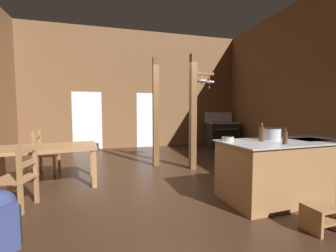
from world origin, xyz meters
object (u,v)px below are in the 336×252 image
(dining_table, at_px, (47,151))
(stockpot_on_counter, at_px, (272,134))
(stove_range, at_px, (222,134))
(ladderback_chair_by_post, at_px, (18,177))
(kitchen_island, at_px, (287,169))
(backpack, at_px, (1,218))
(bottle_tall_on_counter, at_px, (262,134))
(bottle_short_on_counter, at_px, (285,137))
(ladderback_chair_near_window, at_px, (44,153))
(step_stool, at_px, (321,215))
(mixing_bowl_on_counter, at_px, (228,139))

(dining_table, distance_m, stockpot_on_counter, 3.93)
(dining_table, bearing_deg, stockpot_on_counter, -20.20)
(stove_range, relative_size, ladderback_chair_by_post, 1.39)
(ladderback_chair_by_post, xyz_separation_m, stockpot_on_counter, (3.81, -0.45, 0.56))
(kitchen_island, height_order, stove_range, stove_range)
(kitchen_island, height_order, backpack, kitchen_island)
(stove_range, xyz_separation_m, ladderback_chair_by_post, (-5.42, -4.12, -0.03))
(bottle_tall_on_counter, height_order, bottle_short_on_counter, bottle_tall_on_counter)
(bottle_tall_on_counter, bearing_deg, stockpot_on_counter, 21.43)
(kitchen_island, height_order, ladderback_chair_near_window, ladderback_chair_near_window)
(stove_range, relative_size, step_stool, 3.51)
(ladderback_chair_near_window, height_order, ladderback_chair_by_post, same)
(ladderback_chair_by_post, bearing_deg, mixing_bowl_on_counter, -7.26)
(mixing_bowl_on_counter, height_order, bottle_tall_on_counter, bottle_tall_on_counter)
(kitchen_island, relative_size, mixing_bowl_on_counter, 12.16)
(backpack, distance_m, bottle_tall_on_counter, 3.44)
(stockpot_on_counter, distance_m, mixing_bowl_on_counter, 0.77)
(dining_table, relative_size, bottle_short_on_counter, 7.32)
(ladderback_chair_near_window, bearing_deg, stove_range, 22.82)
(ladderback_chair_near_window, relative_size, bottle_short_on_counter, 3.87)
(kitchen_island, relative_size, ladderback_chair_near_window, 2.34)
(step_stool, bearing_deg, backpack, 170.92)
(step_stool, relative_size, mixing_bowl_on_counter, 2.06)
(stockpot_on_counter, bearing_deg, bottle_tall_on_counter, -158.57)
(ladderback_chair_near_window, xyz_separation_m, bottle_tall_on_counter, (3.68, -2.34, 0.57))
(dining_table, bearing_deg, step_stool, -34.96)
(bottle_tall_on_counter, relative_size, bottle_short_on_counter, 1.17)
(backpack, bearing_deg, stockpot_on_counter, 8.36)
(backpack, height_order, mixing_bowl_on_counter, mixing_bowl_on_counter)
(stockpot_on_counter, bearing_deg, dining_table, 159.80)
(step_stool, height_order, mixing_bowl_on_counter, mixing_bowl_on_counter)
(step_stool, xyz_separation_m, bottle_tall_on_counter, (-0.07, 0.97, 0.85))
(kitchen_island, xyz_separation_m, ladderback_chair_by_post, (-3.99, 0.60, -0.00))
(step_stool, height_order, bottle_tall_on_counter, bottle_tall_on_counter)
(kitchen_island, bearing_deg, dining_table, 158.61)
(backpack, bearing_deg, ladderback_chair_by_post, 101.35)
(step_stool, distance_m, mixing_bowl_on_counter, 1.48)
(mixing_bowl_on_counter, height_order, bottle_short_on_counter, bottle_short_on_counter)
(ladderback_chair_near_window, height_order, mixing_bowl_on_counter, mixing_bowl_on_counter)
(ladderback_chair_near_window, bearing_deg, kitchen_island, -29.98)
(stockpot_on_counter, bearing_deg, backpack, -171.64)
(kitchen_island, relative_size, bottle_short_on_counter, 9.04)
(step_stool, relative_size, ladderback_chair_near_window, 0.40)
(backpack, distance_m, mixing_bowl_on_counter, 2.98)
(dining_table, relative_size, ladderback_chair_by_post, 1.89)
(stove_range, height_order, step_stool, stove_range)
(kitchen_island, height_order, dining_table, kitchen_island)
(bottle_tall_on_counter, bearing_deg, mixing_bowl_on_counter, 160.92)
(bottle_tall_on_counter, bearing_deg, ladderback_chair_near_window, 147.59)
(ladderback_chair_near_window, bearing_deg, mixing_bowl_on_counter, -34.17)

